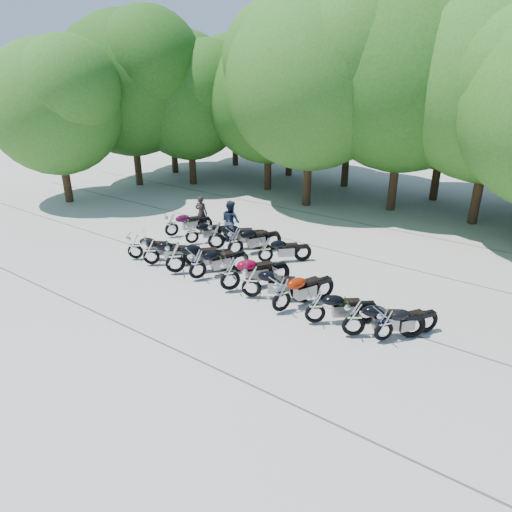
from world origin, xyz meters
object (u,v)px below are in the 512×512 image
Objects in this scene: motorcycle_12 at (216,235)px; motorcycle_8 at (354,317)px; motorcycle_5 at (251,281)px; motorcycle_9 at (384,324)px; rider_0 at (201,213)px; motorcycle_0 at (135,246)px; motorcycle_7 at (315,306)px; motorcycle_10 at (171,224)px; motorcycle_14 at (266,249)px; motorcycle_1 at (151,251)px; rider_1 at (231,221)px; motorcycle_3 at (197,263)px; motorcycle_2 at (175,257)px; motorcycle_4 at (230,273)px; motorcycle_11 at (192,232)px; motorcycle_13 at (235,241)px; motorcycle_6 at (282,294)px.

motorcycle_8 is at bearing -153.64° from motorcycle_12.
motorcycle_5 is 4.49m from motorcycle_9.
motorcycle_0 is at bearing 79.85° from rider_0.
motorcycle_7 is 0.98× the size of motorcycle_10.
motorcycle_7 reaches higher than motorcycle_14.
rider_1 is (0.82, 3.85, 0.30)m from motorcycle_1.
motorcycle_12 reaches higher than motorcycle_3.
motorcycle_2 reaches higher than motorcycle_14.
rider_1 is at bearing -48.62° from motorcycle_1.
motorcycle_3 is 1.12× the size of motorcycle_9.
rider_0 reaches higher than motorcycle_1.
motorcycle_8 is (7.10, -0.12, -0.06)m from motorcycle_2.
motorcycle_5 is 2.97m from motorcycle_14.
motorcycle_9 is (5.37, 0.07, -0.11)m from motorcycle_4.
motorcycle_9 is 1.02× the size of motorcycle_11.
motorcycle_5 is 5.58m from motorcycle_11.
motorcycle_0 is 4.23m from rider_0.
motorcycle_13 is at bearing -145.72° from motorcycle_11.
motorcycle_1 is at bearing 79.63° from motorcycle_13.
motorcycle_14 is at bearing -25.95° from motorcycle_6.
motorcycle_8 is 1.24× the size of rider_1.
motorcycle_8 is at bearing 166.07° from rider_1.
motorcycle_1 is 9.18m from motorcycle_9.
motorcycle_3 is at bearing 112.63° from motorcycle_14.
motorcycle_2 is 4.70m from motorcycle_6.
motorcycle_9 is at bearing -152.94° from motorcycle_6.
motorcycle_3 reaches higher than motorcycle_8.
motorcycle_12 is at bearing 26.46° from motorcycle_7.
motorcycle_1 is 4.38m from motorcycle_14.
rider_1 is (2.47, 1.14, 0.31)m from motorcycle_10.
motorcycle_14 is (1.37, 0.15, -0.08)m from motorcycle_13.
motorcycle_0 is 8.13m from motorcycle_7.
motorcycle_5 is 1.41× the size of rider_0.
motorcycle_8 reaches higher than motorcycle_1.
motorcycle_0 is 3.25m from motorcycle_3.
motorcycle_10 is 0.89× the size of motorcycle_12.
motorcycle_11 is 1.10× the size of rider_1.
rider_0 is (-0.29, 4.21, 0.22)m from motorcycle_0.
rider_1 reaches higher than motorcycle_14.
motorcycle_7 is 9.49m from rider_0.
rider_1 is (-3.87, 3.77, 0.27)m from motorcycle_5.
motorcycle_1 is 0.95× the size of motorcycle_3.
motorcycle_12 is 2.42m from motorcycle_14.
rider_1 is at bearing 10.01° from motorcycle_9.
motorcycle_6 is 1.16× the size of motorcycle_11.
motorcycle_6 is (3.70, -0.23, 0.01)m from motorcycle_3.
motorcycle_4 reaches higher than motorcycle_11.
motorcycle_12 is (-2.82, 2.61, 0.00)m from motorcycle_4.
motorcycle_5 is 1.25× the size of rider_1.
motorcycle_4 is (1.51, -0.04, 0.04)m from motorcycle_3.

